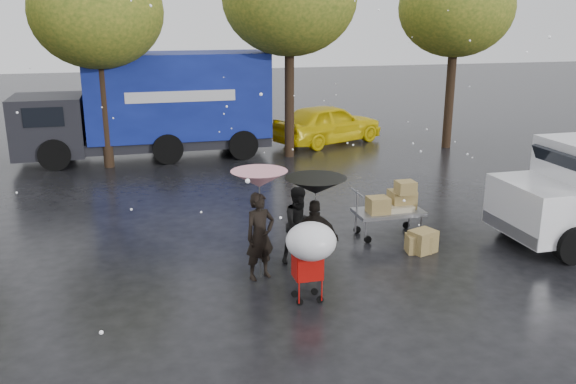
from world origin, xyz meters
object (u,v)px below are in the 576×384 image
object	(u,v)px
vendor_cart	(393,204)
shopping_cart	(310,245)
person_pink	(260,236)
person_black	(315,239)
yellow_taxi	(328,124)
blue_truck	(153,106)

from	to	relation	value
vendor_cart	shopping_cart	distance (m)	3.87
person_pink	person_black	bearing A→B (deg)	-29.88
person_black	person_pink	bearing A→B (deg)	8.64
person_pink	person_black	xyz separation A→B (m)	(1.00, -0.17, -0.08)
vendor_cart	yellow_taxi	xyz separation A→B (m)	(1.79, 9.94, 0.03)
person_black	shopping_cart	world-z (taller)	person_black
vendor_cart	blue_truck	world-z (taller)	blue_truck
person_pink	blue_truck	size ratio (longest dim) A/B	0.20
person_black	yellow_taxi	world-z (taller)	yellow_taxi
person_pink	yellow_taxi	distance (m)	12.50
vendor_cart	blue_truck	bearing A→B (deg)	116.66
blue_truck	vendor_cart	bearing A→B (deg)	-63.34
shopping_cart	yellow_taxi	size ratio (longest dim) A/B	0.33
shopping_cart	person_black	bearing A→B (deg)	68.98
person_pink	shopping_cart	bearing A→B (deg)	-85.55
person_black	blue_truck	size ratio (longest dim) A/B	0.18
blue_truck	yellow_taxi	xyz separation A→B (m)	(6.44, 0.67, -1.00)
vendor_cart	person_black	bearing A→B (deg)	-144.20
person_pink	yellow_taxi	xyz separation A→B (m)	(5.08, 11.42, -0.07)
person_pink	blue_truck	xyz separation A→B (m)	(-1.36, 10.75, 0.94)
shopping_cart	blue_truck	xyz separation A→B (m)	(-1.94, 12.01, 0.69)
person_black	blue_truck	xyz separation A→B (m)	(-2.37, 10.92, 1.02)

